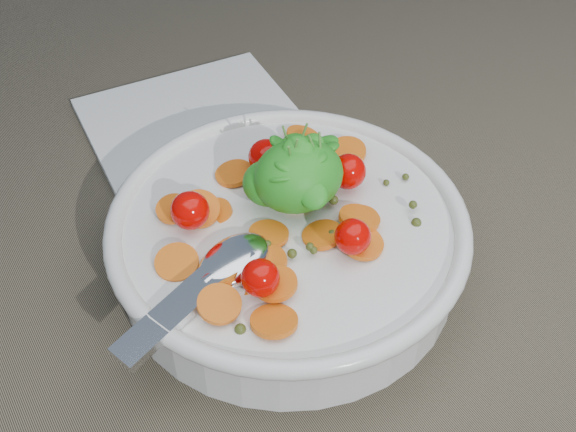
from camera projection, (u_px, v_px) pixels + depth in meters
ground at (261, 262)px, 0.51m from camera, size 6.00×6.00×0.00m
bowl at (288, 238)px, 0.49m from camera, size 0.26×0.24×0.10m
napkin at (194, 123)px, 0.62m from camera, size 0.19×0.17×0.01m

